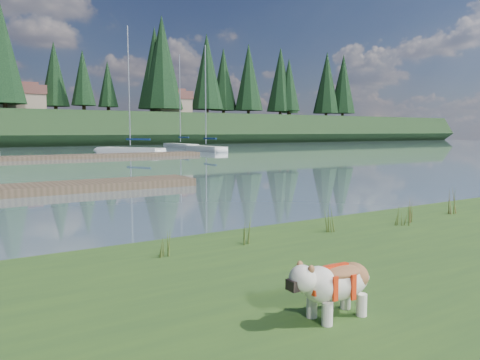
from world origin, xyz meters
TOP-DOWN VIEW (x-y plane):
  - ground at (0.00, 30.00)m, footprint 200.00×200.00m
  - bank at (0.00, -6.00)m, footprint 60.00×9.00m
  - bulldog at (-1.34, -5.63)m, footprint 1.00×0.45m
  - dock_far at (2.00, 30.00)m, footprint 26.00×2.20m
  - sailboat_bg_3 at (10.60, 36.77)m, footprint 5.60×8.27m
  - sailboat_bg_4 at (19.54, 36.95)m, footprint 1.58×7.78m
  - sailboat_bg_5 at (21.31, 47.34)m, footprint 1.80×8.47m
  - weed_0 at (-0.40, -2.56)m, footprint 0.17×0.14m
  - weed_1 at (1.41, -2.60)m, footprint 0.17×0.14m
  - weed_2 at (3.44, -2.87)m, footprint 0.17×0.14m
  - weed_3 at (-1.88, -2.56)m, footprint 0.17×0.14m
  - weed_4 at (3.04, -2.94)m, footprint 0.17×0.14m
  - weed_5 at (5.03, -2.63)m, footprint 0.17×0.14m
  - mud_lip at (0.00, -1.60)m, footprint 60.00×0.50m
  - conifer_4 at (3.00, 66.00)m, footprint 6.16×6.16m
  - conifer_5 at (15.00, 70.00)m, footprint 3.96×3.96m
  - conifer_6 at (28.00, 68.00)m, footprint 7.04×7.04m
  - conifer_7 at (42.00, 71.00)m, footprint 5.28×5.28m
  - conifer_8 at (55.00, 67.00)m, footprint 4.62×4.62m
  - conifer_9 at (68.00, 70.00)m, footprint 5.94×5.94m
  - house_1 at (6.00, 71.00)m, footprint 6.30×5.30m
  - house_2 at (30.00, 69.00)m, footprint 6.30×5.30m

SIDE VIEW (x-z plane):
  - ground at x=0.00m, z-range 0.00..0.00m
  - mud_lip at x=0.00m, z-range 0.00..0.14m
  - dock_far at x=2.00m, z-range 0.00..0.30m
  - bank at x=0.00m, z-range 0.00..0.35m
  - sailboat_bg_5 at x=21.31m, z-range -5.69..6.33m
  - sailboat_bg_3 at x=10.60m, z-range -5.91..6.56m
  - sailboat_bg_4 at x=19.54m, z-range -5.41..6.06m
  - weed_4 at x=3.04m, z-range 0.32..0.74m
  - weed_3 at x=-1.88m, z-range 0.31..0.76m
  - weed_0 at x=-0.40m, z-range 0.31..0.80m
  - weed_1 at x=1.41m, z-range 0.31..0.85m
  - weed_2 at x=3.44m, z-range 0.30..0.89m
  - weed_5 at x=5.03m, z-range 0.30..0.95m
  - bulldog at x=-1.34m, z-range 0.43..1.03m
  - house_1 at x=6.00m, z-range 4.99..9.64m
  - house_2 at x=30.00m, z-range 4.99..9.64m
  - conifer_5 at x=15.00m, z-range 5.65..16.00m
  - conifer_8 at x=55.00m, z-range 5.62..17.40m
  - conifer_7 at x=42.00m, z-range 5.59..18.79m
  - conifer_9 at x=68.00m, z-range 5.55..20.18m
  - conifer_4 at x=3.00m, z-range 5.54..20.64m
  - conifer_6 at x=28.00m, z-range 5.49..22.49m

